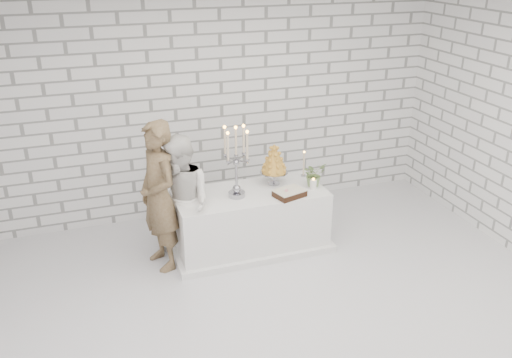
{
  "coord_description": "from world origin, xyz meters",
  "views": [
    {
      "loc": [
        -1.82,
        -4.21,
        3.45
      ],
      "look_at": [
        -0.03,
        1.0,
        1.05
      ],
      "focal_mm": 37.8,
      "sensor_mm": 36.0,
      "label": 1
    }
  ],
  "objects_px": {
    "bride": "(182,202)",
    "candelabra": "(236,162)",
    "croquembouche": "(274,164)",
    "cake_table": "(250,220)",
    "groom": "(159,197)"
  },
  "relations": [
    {
      "from": "bride",
      "to": "candelabra",
      "type": "bearing_deg",
      "value": 64.46
    },
    {
      "from": "bride",
      "to": "candelabra",
      "type": "height_order",
      "value": "candelabra"
    },
    {
      "from": "candelabra",
      "to": "croquembouche",
      "type": "height_order",
      "value": "candelabra"
    },
    {
      "from": "groom",
      "to": "cake_table",
      "type": "bearing_deg",
      "value": 75.36
    },
    {
      "from": "cake_table",
      "to": "bride",
      "type": "distance_m",
      "value": 0.93
    },
    {
      "from": "croquembouche",
      "to": "cake_table",
      "type": "bearing_deg",
      "value": -158.78
    },
    {
      "from": "groom",
      "to": "candelabra",
      "type": "bearing_deg",
      "value": 72.11
    },
    {
      "from": "candelabra",
      "to": "croquembouche",
      "type": "relative_size",
      "value": 1.64
    },
    {
      "from": "croquembouche",
      "to": "groom",
      "type": "bearing_deg",
      "value": -173.2
    },
    {
      "from": "cake_table",
      "to": "croquembouche",
      "type": "bearing_deg",
      "value": 21.22
    },
    {
      "from": "groom",
      "to": "bride",
      "type": "bearing_deg",
      "value": 65.85
    },
    {
      "from": "candelabra",
      "to": "bride",
      "type": "bearing_deg",
      "value": -179.05
    },
    {
      "from": "bride",
      "to": "croquembouche",
      "type": "height_order",
      "value": "bride"
    },
    {
      "from": "candelabra",
      "to": "croquembouche",
      "type": "xyz_separation_m",
      "value": [
        0.54,
        0.19,
        -0.17
      ]
    },
    {
      "from": "groom",
      "to": "candelabra",
      "type": "xyz_separation_m",
      "value": [
        0.9,
        -0.02,
        0.31
      ]
    }
  ]
}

